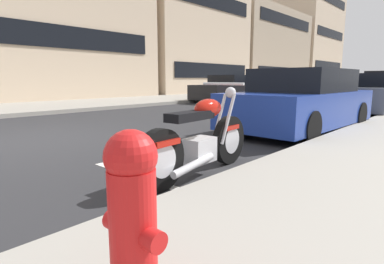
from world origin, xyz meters
The scene contains 11 objects.
ground_plane centered at (0.00, 0.00, 0.00)m, with size 260.00×260.00×0.00m, color #28282B.
sidewalk_far_curb centered at (12.00, 6.69, 0.07)m, with size 120.00×5.00×0.14m, color gray.
parking_stall_stripe centered at (0.00, -3.59, 0.00)m, with size 0.12×2.20×0.01m, color silver.
parked_motorcycle centered at (0.57, -3.89, 0.44)m, with size 2.07×0.62×1.13m.
parked_car_second_in_row centered at (4.77, -3.38, 0.66)m, with size 4.38×2.00×1.40m.
parked_car_across_street centered at (10.33, -3.42, 0.65)m, with size 4.73×2.06×1.38m.
car_opposite_curb centered at (11.53, 3.36, 0.65)m, with size 4.69×1.92×1.39m.
fire_hydrant centered at (-1.46, -5.22, 0.57)m, with size 0.24×0.36×0.82m.
townhouse_far_uphill centered at (17.26, 13.00, 4.16)m, with size 10.38×8.09×8.31m.
townhouse_behind_pole centered at (29.55, 13.04, 4.28)m, with size 13.16×8.18×8.57m.
townhouse_near_left centered at (42.84, 14.98, 6.88)m, with size 11.52×12.05×13.76m.
Camera 1 is at (-2.27, -6.31, 1.17)m, focal length 29.06 mm.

